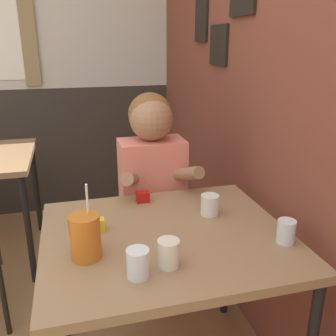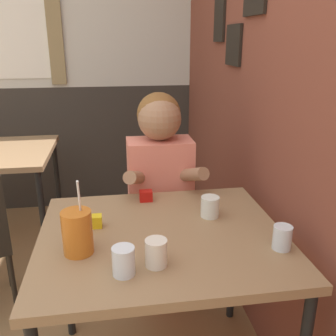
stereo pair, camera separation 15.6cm
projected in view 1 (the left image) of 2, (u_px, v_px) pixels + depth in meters
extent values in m
cube|color=brown|center=(225.00, 65.00, 2.17)|extent=(0.06, 4.46, 2.70)
cube|color=black|center=(201.00, 19.00, 2.36)|extent=(0.02, 0.20, 0.28)
cube|color=black|center=(219.00, 45.00, 2.13)|extent=(0.02, 0.24, 0.22)
cube|color=#332D28|center=(40.00, 152.00, 3.30)|extent=(5.30, 0.06, 1.10)
cube|color=#937F56|center=(28.00, 31.00, 2.93)|extent=(0.12, 0.02, 0.84)
cube|color=#93704C|center=(166.00, 237.00, 1.48)|extent=(0.96, 0.83, 0.04)
cylinder|color=black|center=(61.00, 281.00, 1.84)|extent=(0.04, 0.04, 0.73)
cylinder|color=black|center=(227.00, 256.00, 2.05)|extent=(0.04, 0.04, 0.73)
cylinder|color=black|center=(29.00, 231.00, 2.32)|extent=(0.04, 0.04, 0.73)
cylinder|color=black|center=(36.00, 189.00, 2.97)|extent=(0.04, 0.04, 0.73)
cylinder|color=black|center=(4.00, 300.00, 1.93)|extent=(0.03, 0.03, 0.43)
cube|color=#EA7F6B|center=(154.00, 267.00, 2.18)|extent=(0.31, 0.20, 0.47)
cube|color=#EA7F6B|center=(152.00, 188.00, 2.01)|extent=(0.34, 0.20, 0.53)
sphere|color=brown|center=(150.00, 115.00, 1.91)|extent=(0.23, 0.23, 0.23)
sphere|color=#9E7051|center=(151.00, 119.00, 1.89)|extent=(0.22, 0.22, 0.22)
cylinder|color=#9E7051|center=(131.00, 179.00, 1.81)|extent=(0.14, 0.27, 0.15)
cylinder|color=#9E7051|center=(184.00, 174.00, 1.88)|extent=(0.14, 0.27, 0.15)
cylinder|color=#C6661E|center=(85.00, 237.00, 1.28)|extent=(0.11, 0.11, 0.16)
cylinder|color=white|center=(87.00, 202.00, 1.25)|extent=(0.01, 0.04, 0.14)
cylinder|color=silver|center=(138.00, 263.00, 1.19)|extent=(0.07, 0.07, 0.10)
cylinder|color=silver|center=(210.00, 205.00, 1.62)|extent=(0.08, 0.08, 0.09)
cylinder|color=silver|center=(169.00, 253.00, 1.25)|extent=(0.08, 0.08, 0.10)
cylinder|color=silver|center=(286.00, 231.00, 1.39)|extent=(0.07, 0.07, 0.09)
cube|color=#B7140F|center=(143.00, 197.00, 1.75)|extent=(0.06, 0.04, 0.05)
cube|color=yellow|center=(97.00, 225.00, 1.48)|extent=(0.06, 0.04, 0.05)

